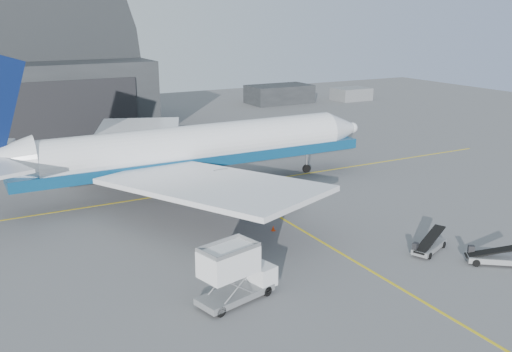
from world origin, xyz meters
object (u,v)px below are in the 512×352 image
belt_loader_b (495,257)px  belt_loader_a (429,246)px  airliner (183,150)px  pushback_tug (277,203)px  catering_truck (234,274)px

belt_loader_b → belt_loader_a: bearing=159.6°
airliner → belt_loader_b: (14.57, -30.24, -4.22)m
pushback_tug → belt_loader_a: 16.35m
catering_truck → belt_loader_b: 21.52m
pushback_tug → airliner: bearing=104.4°
airliner → belt_loader_b: bearing=-64.3°
catering_truck → pushback_tug: 19.62m
airliner → catering_truck: airliner is taller
catering_truck → belt_loader_a: size_ratio=1.42×
airliner → catering_truck: size_ratio=7.72×
belt_loader_a → belt_loader_b: (2.80, -4.35, 0.03)m
airliner → belt_loader_a: (11.77, -25.90, -4.25)m
airliner → pushback_tug: size_ratio=10.11×
pushback_tug → belt_loader_b: (8.66, -19.61, -0.21)m
pushback_tug → belt_loader_a: size_ratio=1.08×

